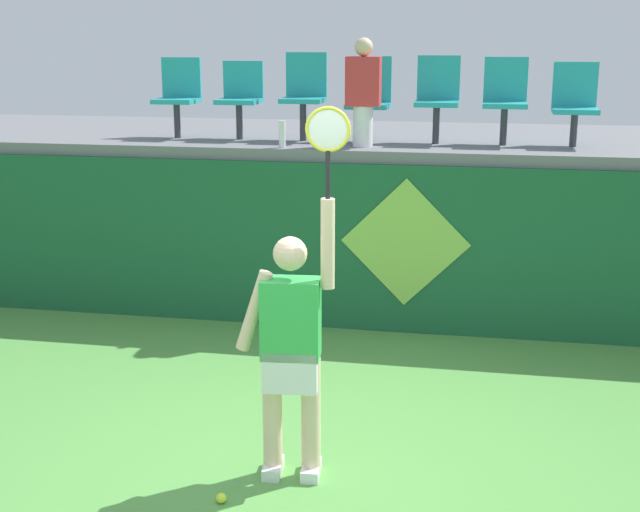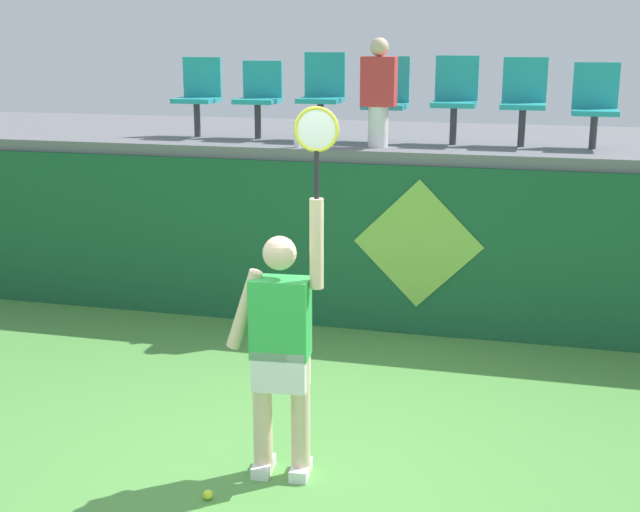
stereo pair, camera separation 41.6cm
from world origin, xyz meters
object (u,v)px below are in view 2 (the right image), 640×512
at_px(tennis_player, 282,344).
at_px(water_bottle, 297,134).
at_px(stadium_chair_6, 595,103).
at_px(tennis_ball, 208,495).
at_px(stadium_chair_3, 387,96).
at_px(spectator_0, 379,91).
at_px(stadium_chair_0, 199,93).
at_px(stadium_chair_5, 524,97).
at_px(stadium_chair_4, 455,95).
at_px(stadium_chair_1, 259,95).
at_px(stadium_chair_2, 322,91).

relative_size(tennis_player, water_bottle, 9.27).
bearing_deg(water_bottle, stadium_chair_6, 13.67).
distance_m(tennis_ball, stadium_chair_3, 4.91).
relative_size(tennis_ball, spectator_0, 0.06).
xyz_separation_m(stadium_chair_0, stadium_chair_5, (3.48, 0.00, 0.01)).
height_order(stadium_chair_3, stadium_chair_4, stadium_chair_4).
height_order(water_bottle, stadium_chair_1, stadium_chair_1).
xyz_separation_m(stadium_chair_5, stadium_chair_6, (0.69, 0.00, -0.04)).
xyz_separation_m(stadium_chair_4, spectator_0, (-0.71, -0.44, 0.06)).
xyz_separation_m(water_bottle, stadium_chair_6, (2.85, 0.69, 0.31)).
relative_size(stadium_chair_0, spectator_0, 0.80).
bearing_deg(stadium_chair_4, stadium_chair_0, -179.96).
relative_size(stadium_chair_2, stadium_chair_3, 1.04).
bearing_deg(stadium_chair_4, stadium_chair_2, 179.97).
bearing_deg(stadium_chair_6, stadium_chair_4, -179.99).
bearing_deg(stadium_chair_3, spectator_0, -90.00).
distance_m(stadium_chair_3, spectator_0, 0.45).
bearing_deg(tennis_ball, stadium_chair_3, 85.60).
bearing_deg(stadium_chair_6, tennis_ball, -119.01).
relative_size(tennis_player, spectator_0, 2.32).
bearing_deg(spectator_0, stadium_chair_2, 147.22).
bearing_deg(stadium_chair_5, stadium_chair_3, 179.85).
bearing_deg(stadium_chair_1, stadium_chair_0, 179.64).
distance_m(tennis_ball, stadium_chair_5, 5.20).
bearing_deg(stadium_chair_4, tennis_ball, -103.49).
xyz_separation_m(tennis_ball, water_bottle, (-0.44, 3.66, 1.91)).
bearing_deg(water_bottle, stadium_chair_1, 131.86).
xyz_separation_m(stadium_chair_0, stadium_chair_6, (4.17, 0.00, -0.03)).
bearing_deg(stadium_chair_0, stadium_chair_2, 0.12).
bearing_deg(stadium_chair_3, stadium_chair_0, -179.86).
bearing_deg(stadium_chair_1, tennis_player, -69.97).
bearing_deg(stadium_chair_2, stadium_chair_6, -0.01).
bearing_deg(stadium_chair_6, stadium_chair_3, 179.93).
height_order(water_bottle, spectator_0, spectator_0).
height_order(tennis_ball, water_bottle, water_bottle).
xyz_separation_m(stadium_chair_0, spectator_0, (2.09, -0.44, 0.07)).
xyz_separation_m(water_bottle, stadium_chair_0, (-1.32, 0.69, 0.34)).
bearing_deg(spectator_0, stadium_chair_3, 90.00).
distance_m(tennis_player, stadium_chair_1, 4.36).
relative_size(stadium_chair_6, spectator_0, 0.78).
distance_m(water_bottle, stadium_chair_2, 0.79).
bearing_deg(stadium_chair_0, water_bottle, -27.71).
xyz_separation_m(stadium_chair_2, stadium_chair_4, (1.40, -0.00, -0.02)).
relative_size(stadium_chair_3, stadium_chair_4, 0.99).
distance_m(stadium_chair_0, spectator_0, 2.14).
height_order(stadium_chair_0, stadium_chair_5, stadium_chair_5).
bearing_deg(stadium_chair_1, stadium_chair_5, 0.12).
bearing_deg(water_bottle, spectator_0, 17.92).
bearing_deg(tennis_player, stadium_chair_6, 62.38).
bearing_deg(stadium_chair_5, stadium_chair_4, 179.94).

